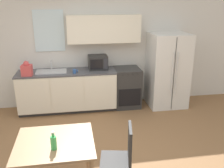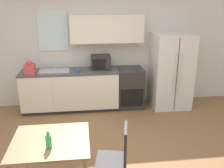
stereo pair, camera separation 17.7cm
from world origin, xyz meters
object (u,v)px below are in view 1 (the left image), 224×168
object	(u,v)px
microwave	(98,62)
dining_chair_side	(123,154)
oven_range	(127,87)
coffee_mug	(75,71)
refrigerator	(167,70)
dining_table	(55,150)
drink_bottle	(54,142)

from	to	relation	value
microwave	dining_chair_side	bearing A→B (deg)	-89.76
oven_range	dining_chair_side	distance (m)	2.78
coffee_mug	oven_range	bearing A→B (deg)	8.73
coffee_mug	dining_chair_side	size ratio (longest dim) A/B	0.12
refrigerator	coffee_mug	distance (m)	2.15
oven_range	coffee_mug	distance (m)	1.31
refrigerator	dining_table	bearing A→B (deg)	-133.80
microwave	refrigerator	bearing A→B (deg)	-5.83
dining_table	drink_bottle	size ratio (longest dim) A/B	4.12
refrigerator	drink_bottle	world-z (taller)	refrigerator
oven_range	dining_table	distance (m)	3.05
dining_chair_side	drink_bottle	bearing A→B (deg)	107.76
coffee_mug	drink_bottle	distance (m)	2.64
oven_range	drink_bottle	size ratio (longest dim) A/B	3.94
dining_table	drink_bottle	distance (m)	0.27
refrigerator	coffee_mug	world-z (taller)	refrigerator
microwave	oven_range	bearing A→B (deg)	-7.51
dining_chair_side	drink_bottle	distance (m)	0.92
dining_chair_side	dining_table	bearing A→B (deg)	96.89
oven_range	drink_bottle	distance (m)	3.21
oven_range	microwave	xyz separation A→B (m)	(-0.67, 0.09, 0.61)
drink_bottle	microwave	bearing A→B (deg)	73.73
oven_range	microwave	bearing A→B (deg)	172.49
refrigerator	microwave	size ratio (longest dim) A/B	4.03
dining_table	coffee_mug	bearing A→B (deg)	82.69
coffee_mug	dining_table	bearing A→B (deg)	-97.31
oven_range	coffee_mug	size ratio (longest dim) A/B	8.42
oven_range	refrigerator	distance (m)	1.03
microwave	dining_chair_side	xyz separation A→B (m)	(0.01, -2.79, -0.54)
microwave	dining_table	distance (m)	2.89
oven_range	microwave	size ratio (longest dim) A/B	2.17
refrigerator	dining_chair_side	xyz separation A→B (m)	(-1.60, -2.62, -0.32)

